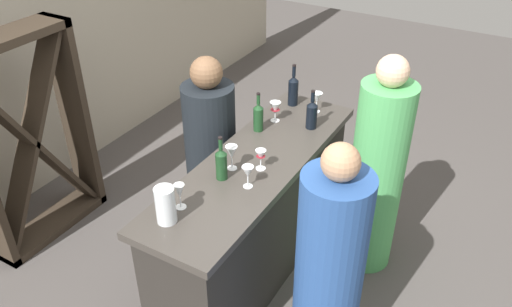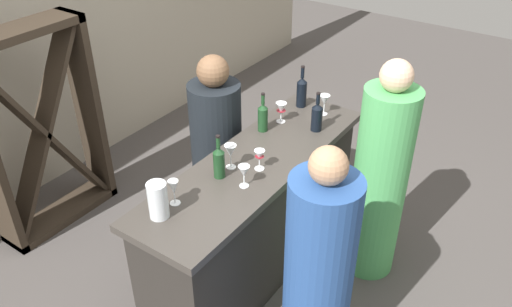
% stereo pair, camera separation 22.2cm
% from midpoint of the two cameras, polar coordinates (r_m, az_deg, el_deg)
% --- Properties ---
extents(ground_plane, '(12.00, 12.00, 0.00)m').
position_cam_midpoint_polar(ground_plane, '(3.89, -1.67, -12.49)').
color(ground_plane, '#4C4744').
extents(back_wall, '(8.00, 0.10, 2.80)m').
position_cam_midpoint_polar(back_wall, '(4.54, -26.97, 11.89)').
color(back_wall, '#B2A893').
rests_on(back_wall, ground).
extents(bar_counter, '(1.91, 0.57, 0.95)m').
position_cam_midpoint_polar(bar_counter, '(3.56, -1.80, -7.07)').
color(bar_counter, '#2A2723').
rests_on(bar_counter, ground).
extents(wine_rack, '(0.94, 0.28, 1.60)m').
position_cam_midpoint_polar(wine_rack, '(4.13, -25.06, 1.17)').
color(wine_rack, '#33281E').
rests_on(wine_rack, ground).
extents(wine_bottle_leftmost_olive_green, '(0.07, 0.07, 0.29)m').
position_cam_midpoint_polar(wine_bottle_leftmost_olive_green, '(3.07, -5.89, -1.09)').
color(wine_bottle_leftmost_olive_green, '#193D1E').
rests_on(wine_bottle_leftmost_olive_green, bar_counter).
extents(wine_bottle_second_left_olive_green, '(0.07, 0.07, 0.28)m').
position_cam_midpoint_polar(wine_bottle_second_left_olive_green, '(3.55, -1.53, 4.07)').
color(wine_bottle_second_left_olive_green, '#193D1E').
rests_on(wine_bottle_second_left_olive_green, bar_counter).
extents(wine_bottle_center_near_black, '(0.08, 0.08, 0.29)m').
position_cam_midpoint_polar(wine_bottle_center_near_black, '(3.58, 4.39, 4.33)').
color(wine_bottle_center_near_black, black).
rests_on(wine_bottle_center_near_black, bar_counter).
extents(wine_bottle_second_right_near_black, '(0.08, 0.08, 0.32)m').
position_cam_midpoint_polar(wine_bottle_second_right_near_black, '(3.88, 2.47, 6.99)').
color(wine_bottle_second_right_near_black, black).
rests_on(wine_bottle_second_right_near_black, bar_counter).
extents(wine_glass_near_left, '(0.07, 0.07, 0.14)m').
position_cam_midpoint_polar(wine_glass_near_left, '(2.99, -3.03, -2.14)').
color(wine_glass_near_left, white).
rests_on(wine_glass_near_left, bar_counter).
extents(wine_glass_near_center, '(0.07, 0.07, 0.13)m').
position_cam_midpoint_polar(wine_glass_near_center, '(3.15, -1.49, -0.32)').
color(wine_glass_near_center, white).
rests_on(wine_glass_near_center, bar_counter).
extents(wine_glass_near_right, '(0.08, 0.08, 0.15)m').
position_cam_midpoint_polar(wine_glass_near_right, '(3.79, 5.05, 6.06)').
color(wine_glass_near_right, white).
rests_on(wine_glass_near_right, bar_counter).
extents(wine_glass_far_left, '(0.08, 0.08, 0.16)m').
position_cam_midpoint_polar(wine_glass_far_left, '(3.15, -4.72, 0.04)').
color(wine_glass_far_left, white).
rests_on(wine_glass_far_left, bar_counter).
extents(wine_glass_far_center, '(0.06, 0.06, 0.16)m').
position_cam_midpoint_polar(wine_glass_far_center, '(2.88, -10.60, -4.25)').
color(wine_glass_far_center, white).
rests_on(wine_glass_far_center, bar_counter).
extents(wine_glass_far_right, '(0.08, 0.08, 0.15)m').
position_cam_midpoint_polar(wine_glass_far_right, '(3.66, 0.40, 4.95)').
color(wine_glass_far_right, white).
rests_on(wine_glass_far_right, bar_counter).
extents(water_pitcher, '(0.11, 0.11, 0.21)m').
position_cam_midpoint_polar(water_pitcher, '(2.80, -12.17, -5.62)').
color(water_pitcher, silver).
rests_on(water_pitcher, bar_counter).
extents(person_left_guest, '(0.44, 0.44, 1.61)m').
position_cam_midpoint_polar(person_left_guest, '(3.56, 11.39, -2.45)').
color(person_left_guest, '#4CA559').
rests_on(person_left_guest, ground).
extents(person_center_guest, '(0.49, 0.49, 1.52)m').
position_cam_midpoint_polar(person_center_guest, '(2.89, 5.78, -13.07)').
color(person_center_guest, '#284C8C').
rests_on(person_center_guest, ground).
extents(person_server_behind, '(0.45, 0.45, 1.43)m').
position_cam_midpoint_polar(person_server_behind, '(3.90, -6.60, -0.18)').
color(person_server_behind, black).
rests_on(person_server_behind, ground).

